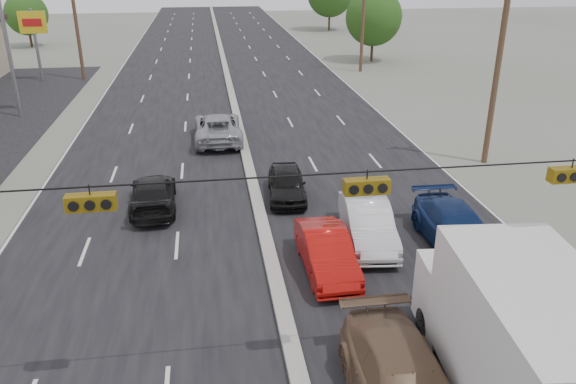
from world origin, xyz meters
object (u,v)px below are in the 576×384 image
object	(u,v)px
queue_car_d	(456,229)
box_truck	(517,342)
tree_right_mid	(374,17)
utility_pole_left_c	(76,19)
oncoming_near	(153,194)
utility_pole_right_c	(363,15)
tree_left_far	(26,14)
pole_sign_far	(34,28)
queue_car_a	(287,184)
queue_car_b	(368,224)
utility_pole_right_b	(498,66)
oncoming_far	(218,128)
red_sedan	(326,253)

from	to	relation	value
queue_car_d	box_truck	bearing A→B (deg)	-103.95
queue_car_d	tree_right_mid	bearing A→B (deg)	79.81
utility_pole_left_c	oncoming_near	distance (m)	29.86
utility_pole_left_c	utility_pole_right_c	world-z (taller)	same
utility_pole_right_c	oncoming_near	xyz separation A→B (m)	(-16.98, -28.42, -4.42)
tree_left_far	box_truck	distance (m)	67.26
queue_car_d	oncoming_near	size ratio (longest dim) A/B	1.12
pole_sign_far	queue_car_a	world-z (taller)	pole_sign_far
box_truck	queue_car_b	bearing A→B (deg)	101.42
utility_pole_right_b	queue_car_a	distance (m)	12.35
utility_pole_right_b	queue_car_a	bearing A→B (deg)	-164.22
utility_pole_right_b	tree_right_mid	bearing A→B (deg)	85.24
queue_car_b	oncoming_far	bearing A→B (deg)	116.82
queue_car_a	oncoming_near	world-z (taller)	queue_car_a
utility_pole_left_c	oncoming_near	xyz separation A→B (m)	(8.02, -28.42, -4.42)
box_truck	red_sedan	xyz separation A→B (m)	(-2.94, 7.02, -1.32)
utility_pole_right_b	utility_pole_right_c	xyz separation A→B (m)	(0.00, 25.00, 0.00)
queue_car_a	oncoming_far	bearing A→B (deg)	112.21
utility_pole_right_b	oncoming_near	xyz separation A→B (m)	(-16.98, -3.42, -4.42)
red_sedan	oncoming_near	xyz separation A→B (m)	(-6.33, 6.22, -0.05)
utility_pole_right_b	box_truck	xyz separation A→B (m)	(-7.71, -16.67, -3.06)
utility_pole_right_b	tree_left_far	size ratio (longest dim) A/B	1.63
red_sedan	queue_car_a	size ratio (longest dim) A/B	1.09
oncoming_far	queue_car_a	bearing A→B (deg)	107.39
utility_pole_right_c	tree_right_mid	distance (m)	5.64
utility_pole_right_c	oncoming_far	distance (m)	24.10
tree_right_mid	oncoming_near	size ratio (longest dim) A/B	1.51
queue_car_b	utility_pole_right_b	bearing A→B (deg)	47.70
tree_left_far	utility_pole_left_c	bearing A→B (deg)	-64.59
tree_left_far	oncoming_far	bearing A→B (deg)	-62.28
queue_car_a	oncoming_far	world-z (taller)	oncoming_far
queue_car_a	queue_car_d	world-z (taller)	queue_car_d
utility_pole_right_b	queue_car_a	xyz separation A→B (m)	(-11.10, -3.14, -4.41)
utility_pole_right_c	box_truck	xyz separation A→B (m)	(-7.71, -41.67, -3.06)
red_sedan	tree_right_mid	bearing A→B (deg)	70.66
box_truck	red_sedan	world-z (taller)	box_truck
tree_right_mid	queue_car_d	bearing A→B (deg)	-101.69
utility_pole_right_c	tree_left_far	bearing A→B (deg)	149.90
box_truck	oncoming_far	bearing A→B (deg)	110.73
tree_right_mid	oncoming_near	xyz separation A→B (m)	(-19.48, -33.42, -3.65)
pole_sign_far	red_sedan	world-z (taller)	pole_sign_far
oncoming_near	pole_sign_far	bearing A→B (deg)	-70.29
red_sedan	utility_pole_right_c	bearing A→B (deg)	71.92
tree_left_far	queue_car_b	world-z (taller)	tree_left_far
queue_car_d	oncoming_far	xyz separation A→B (m)	(-8.40, 14.46, 0.04)
tree_right_mid	oncoming_near	world-z (taller)	tree_right_mid
utility_pole_right_c	tree_right_mid	xyz separation A→B (m)	(2.50, 5.00, -0.77)
tree_right_mid	oncoming_far	size ratio (longest dim) A/B	1.23
utility_pole_right_c	oncoming_far	bearing A→B (deg)	-125.89
utility_pole_left_c	utility_pole_right_b	xyz separation A→B (m)	(25.00, -25.00, 0.00)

